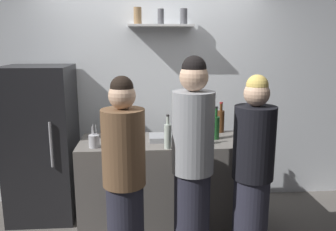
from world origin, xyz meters
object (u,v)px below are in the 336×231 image
Objects in this scene: wine_bottle_dark_glass at (194,133)px; person_blonde at (252,174)px; refrigerator at (42,143)px; wine_bottle_amber_glass at (221,121)px; wine_bottle_green_glass at (216,127)px; water_bottle_plastic at (116,131)px; person_brown_jacket at (124,180)px; baking_pan at (166,138)px; utensil_holder at (94,141)px; wine_bottle_pale_glass at (168,135)px; person_grey_hoodie at (192,166)px.

person_blonde reaches higher than wine_bottle_dark_glass.
refrigerator reaches higher than wine_bottle_amber_glass.
refrigerator is at bearing -132.89° from person_blonde.
water_bottle_plastic is at bearing -179.31° from wine_bottle_green_glass.
wine_bottle_green_glass is at bearing 0.69° from water_bottle_plastic.
person_brown_jacket is at bearing -141.79° from wine_bottle_dark_glass.
wine_bottle_dark_glass is 0.20× the size of person_brown_jacket.
baking_pan is at bearing -179.42° from wine_bottle_green_glass.
baking_pan is at bearing -156.41° from wine_bottle_amber_glass.
wine_bottle_green_glass is at bearing -156.53° from person_brown_jacket.
utensil_holder is (-0.68, -0.20, 0.04)m from baking_pan.
utensil_holder is at bearing -39.45° from refrigerator.
wine_bottle_dark_glass is 1.37× the size of water_bottle_plastic.
person_brown_jacket reaches higher than wine_bottle_dark_glass.
person_brown_jacket is at bearing -135.27° from wine_bottle_amber_glass.
person_brown_jacket is at bearing -118.25° from baking_pan.
refrigerator is 0.90m from water_bottle_plastic.
refrigerator is at bearing 155.53° from wine_bottle_pale_glass.
person_grey_hoodie is at bearing -105.76° from person_blonde.
wine_bottle_pale_glass is (-0.01, -0.27, 0.10)m from baking_pan.
person_grey_hoodie is at bearing -100.08° from wine_bottle_dark_glass.
refrigerator is at bearing 140.55° from utensil_holder.
person_blonde reaches higher than wine_bottle_green_glass.
wine_bottle_dark_glass is 0.20× the size of person_blonde.
wine_bottle_amber_glass reaches higher than wine_bottle_pale_glass.
person_grey_hoodie is at bearing -75.76° from baking_pan.
wine_bottle_amber_glass is at bearing 41.34° from wine_bottle_pale_glass.
wine_bottle_pale_glass is 0.81m from person_blonde.
person_brown_jacket is (-0.38, -0.44, -0.24)m from wine_bottle_pale_glass.
person_brown_jacket reaches higher than baking_pan.
wine_bottle_amber_glass is at bearing -1.66° from refrigerator.
wine_bottle_green_glass is at bearing 29.05° from wine_bottle_pale_glass.
wine_bottle_green_glass is (1.80, -0.31, 0.23)m from refrigerator.
person_brown_jacket is at bearing -140.66° from wine_bottle_green_glass.
person_blonde is at bearing 68.04° from person_grey_hoodie.
person_brown_jacket is 1.00× the size of person_blonde.
wine_bottle_amber_glass is 1.41m from person_brown_jacket.
wine_bottle_green_glass is (1.18, 0.20, 0.06)m from utensil_holder.
refrigerator reaches higher than person_brown_jacket.
person_brown_jacket is (0.11, -0.71, -0.22)m from water_bottle_plastic.
wine_bottle_green_glass is 0.72m from person_blonde.
wine_bottle_pale_glass is 0.20× the size of person_blonde.
water_bottle_plastic is 0.14× the size of person_brown_jacket.
person_grey_hoodie is (0.55, 0.06, 0.08)m from person_brown_jacket.
wine_bottle_green_glass is (0.50, 0.28, 0.00)m from wine_bottle_pale_glass.
water_bottle_plastic is (-1.10, -0.27, -0.03)m from wine_bottle_amber_glass.
baking_pan is 0.19× the size of person_grey_hoodie.
utensil_holder is (0.62, -0.51, 0.16)m from refrigerator.
baking_pan is at bearing -13.71° from refrigerator.
wine_bottle_dark_glass is at bearing -19.11° from refrigerator.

